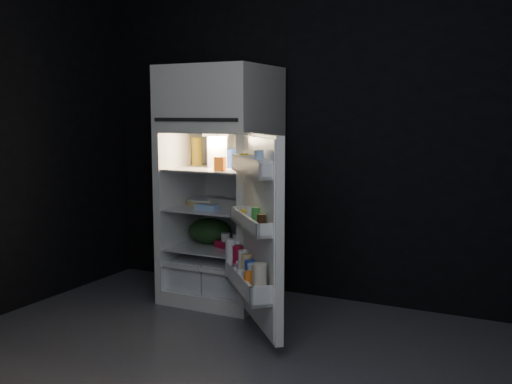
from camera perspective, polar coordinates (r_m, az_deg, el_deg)
The scene contains 16 objects.
wall_back at distance 4.57m, azimuth 7.74°, elevation 6.38°, with size 4.00×0.00×2.70m, color black.
refrigerator at distance 4.58m, azimuth -3.24°, elevation 1.49°, with size 0.76×0.71×1.78m.
fridge_door at distance 3.75m, azimuth 0.08°, elevation -4.16°, with size 0.62×0.66×1.22m.
milk_jug at distance 4.57m, azimuth -3.62°, elevation 3.88°, with size 0.15×0.15×0.24m, color white.
mayo_jar at distance 4.55m, azimuth -2.50°, elevation 3.24°, with size 0.12×0.12×0.14m, color #1E3CA6.
jam_jar at distance 4.44m, azimuth -0.78°, elevation 3.07°, with size 0.11×0.11×0.13m, color black.
amber_bottle at distance 4.77m, azimuth -5.65°, elevation 3.89°, with size 0.09×0.09×0.22m, color #BB921E.
small_carton at distance 4.29m, azimuth -3.45°, elevation 2.70°, with size 0.07×0.06×0.10m, color orange.
egg_carton at distance 4.52m, azimuth -2.81°, elevation -1.07°, with size 0.28×0.11×0.07m, color gray.
pie at distance 4.70m, azimuth -4.67°, elevation -0.94°, with size 0.32×0.32×0.04m, color tan.
flat_package at distance 4.44m, azimuth -4.70°, elevation -1.44°, with size 0.17×0.09×0.04m, color #95B9E6.
wrapped_pkg at distance 4.60m, azimuth -1.19°, elevation -1.03°, with size 0.12×0.10×0.05m, color beige.
produce_bag at distance 4.69m, azimuth -4.40°, elevation -3.71°, with size 0.35×0.29×0.20m, color #193815.
yogurt_tray at distance 4.52m, azimuth -2.24°, elevation -5.06°, with size 0.26×0.14×0.05m, color maroon.
small_can_red at distance 4.72m, azimuth -1.24°, elevation -4.27°, with size 0.07×0.07×0.09m, color maroon.
small_can_silver at distance 4.58m, azimuth 0.22°, elevation -4.63°, with size 0.07×0.07×0.09m, color silver.
Camera 1 is at (1.48, -2.62, 1.43)m, focal length 42.00 mm.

